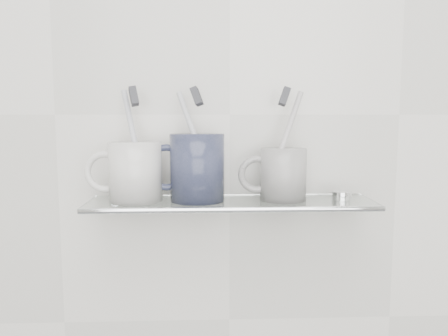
{
  "coord_description": "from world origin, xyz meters",
  "views": [
    {
      "loc": [
        -0.04,
        0.29,
        1.25
      ],
      "look_at": [
        -0.01,
        1.04,
        1.16
      ],
      "focal_mm": 35.0,
      "sensor_mm": 36.0,
      "label": 1
    }
  ],
  "objects_px": {
    "shelf_glass": "(231,203)",
    "mug_right": "(283,174)",
    "mug_center": "(197,167)",
    "mug_left": "(136,172)"
  },
  "relations": [
    {
      "from": "shelf_glass",
      "to": "mug_right",
      "type": "height_order",
      "value": "mug_right"
    },
    {
      "from": "shelf_glass",
      "to": "mug_center",
      "type": "height_order",
      "value": "mug_center"
    },
    {
      "from": "shelf_glass",
      "to": "mug_center",
      "type": "distance_m",
      "value": 0.09
    },
    {
      "from": "shelf_glass",
      "to": "mug_center",
      "type": "xyz_separation_m",
      "value": [
        -0.06,
        0.0,
        0.06
      ]
    },
    {
      "from": "mug_left",
      "to": "mug_center",
      "type": "height_order",
      "value": "mug_center"
    },
    {
      "from": "shelf_glass",
      "to": "mug_right",
      "type": "relative_size",
      "value": 5.49
    },
    {
      "from": "shelf_glass",
      "to": "mug_left",
      "type": "xyz_separation_m",
      "value": [
        -0.17,
        0.0,
        0.06
      ]
    },
    {
      "from": "shelf_glass",
      "to": "mug_left",
      "type": "distance_m",
      "value": 0.18
    },
    {
      "from": "mug_center",
      "to": "mug_right",
      "type": "xyz_separation_m",
      "value": [
        0.15,
        0.0,
        -0.01
      ]
    },
    {
      "from": "mug_right",
      "to": "mug_left",
      "type": "bearing_deg",
      "value": -159.24
    }
  ]
}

